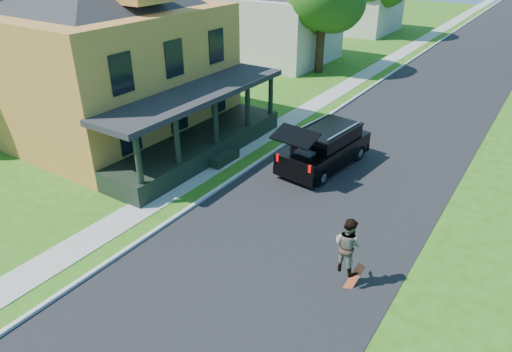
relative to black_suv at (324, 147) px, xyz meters
The scene contains 10 objects.
ground 8.36m from the black_suv, 79.83° to the right, with size 140.00×140.00×0.00m, color #2A5811.
street 11.95m from the black_suv, 82.93° to the left, with size 8.00×120.00×0.02m, color black.
curb 12.14m from the black_suv, 102.32° to the left, with size 0.15×120.00×0.12m, color #AEAFA9.
sidewalk 12.56m from the black_suv, 109.27° to the left, with size 1.30×120.00×0.03m, color gray.
front_walk 8.37m from the black_suv, 164.84° to the right, with size 6.50×1.20×0.03m, color gray.
main_house 12.22m from the black_suv, 169.11° to the right, with size 15.56×15.56×10.10m.
neighbor_house_mid 20.15m from the black_suv, 127.25° to the left, with size 12.78×12.78×8.30m.
black_suv is the anchor object (origin of this frame).
skateboarder 7.78m from the black_suv, 59.28° to the right, with size 0.99×0.85×1.77m.
skateboard 7.90m from the black_suv, 57.24° to the right, with size 0.40×0.71×0.73m.
Camera 1 is at (6.19, -8.76, 9.20)m, focal length 32.00 mm.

